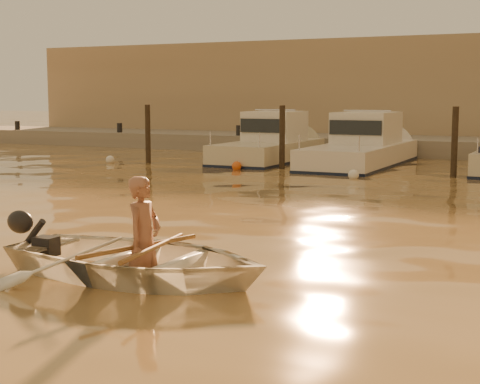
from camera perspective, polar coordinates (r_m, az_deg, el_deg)
The scene contains 14 objects.
ground_plane at distance 8.67m, azimuth 2.13°, elevation -7.90°, with size 160.00×160.00×0.00m, color olive.
dinghy at distance 9.42m, azimuth -7.95°, elevation -5.17°, with size 2.55×3.57×0.74m, color silver.
person at distance 9.31m, azimuth -7.47°, elevation -3.71°, with size 0.59×0.38×1.61m, color #915E48.
outboard_motor at distance 10.32m, azimuth -14.89°, elevation -4.07°, with size 0.90×0.40×0.70m, color black, non-canonical shape.
oar_port at distance 9.25m, azimuth -6.68°, elevation -4.30°, with size 0.06×0.06×2.10m, color brown.
oar_starboard at distance 9.36m, azimuth -7.71°, elevation -4.18°, with size 0.06×0.06×2.10m, color brown.
moored_boat_1 at distance 25.85m, azimuth 2.23°, elevation 3.76°, with size 2.17×6.47×1.75m, color beige, non-canonical shape.
moored_boat_2 at distance 24.72m, azimuth 9.34°, elevation 3.50°, with size 2.28×7.64×1.75m, color silver, non-canonical shape.
piling_0 at distance 25.58m, azimuth -7.16°, elevation 4.29°, with size 0.18×0.18×2.20m, color #2D2319.
piling_1 at distance 23.26m, azimuth 3.29°, elevation 4.02°, with size 0.18×0.18×2.20m, color #2D2319.
piling_2 at distance 21.81m, azimuth 16.30°, elevation 3.50°, with size 0.18×0.18×2.20m, color #2D2319.
fender_a at distance 25.76m, azimuth -10.04°, elevation 2.47°, with size 0.30×0.30×0.30m, color silver.
fender_b at distance 23.12m, azimuth -0.26°, elevation 2.02°, with size 0.30×0.30×0.30m, color #D95819.
fender_c at distance 20.81m, azimuth 8.80°, elevation 1.33°, with size 0.30×0.30×0.30m, color white.
Camera 1 is at (3.33, -7.67, 2.30)m, focal length 55.00 mm.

